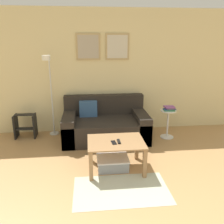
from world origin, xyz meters
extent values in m
cube|color=beige|center=(0.00, 3.57, 1.27)|extent=(5.60, 0.06, 2.55)
cube|color=tan|center=(-0.40, 3.52, 1.80)|extent=(0.49, 0.02, 0.53)
cube|color=#ADA38E|center=(-0.40, 3.51, 1.80)|extent=(0.42, 0.01, 0.46)
cube|color=tan|center=(0.19, 3.52, 1.80)|extent=(0.49, 0.02, 0.53)
cube|color=beige|center=(0.19, 3.51, 1.80)|extent=(0.42, 0.01, 0.46)
cube|color=#B2B79E|center=(-0.03, 1.24, 0.00)|extent=(1.27, 0.75, 0.01)
cube|color=#28231E|center=(-0.10, 3.00, 0.21)|extent=(1.67, 0.99, 0.42)
cube|color=#28231E|center=(-0.10, 3.40, 0.62)|extent=(1.67, 0.20, 0.40)
cube|color=#28231E|center=(-0.82, 3.00, 0.27)|extent=(0.24, 0.99, 0.54)
cube|color=#28231E|center=(0.61, 3.00, 0.27)|extent=(0.24, 0.99, 0.54)
cube|color=#335684|center=(-0.44, 3.23, 0.58)|extent=(0.36, 0.14, 0.32)
cube|color=#997047|center=(-0.04, 1.80, 0.46)|extent=(0.85, 0.64, 0.02)
cube|color=#997047|center=(-0.42, 1.52, 0.22)|extent=(0.06, 0.06, 0.45)
cube|color=#997047|center=(0.35, 1.52, 0.22)|extent=(0.06, 0.06, 0.45)
cube|color=#997047|center=(-0.42, 2.08, 0.22)|extent=(0.06, 0.06, 0.45)
cube|color=#997047|center=(0.35, 2.08, 0.22)|extent=(0.06, 0.06, 0.45)
cube|color=gray|center=(-0.09, 1.84, 0.08)|extent=(0.46, 0.40, 0.16)
cube|color=silver|center=(-0.09, 1.84, 0.17)|extent=(0.49, 0.42, 0.02)
cylinder|color=silver|center=(-1.17, 3.37, 0.01)|extent=(0.20, 0.20, 0.02)
cylinder|color=silver|center=(-1.17, 3.37, 0.83)|extent=(0.03, 0.03, 1.63)
cylinder|color=silver|center=(-1.17, 3.22, 1.65)|extent=(0.02, 0.31, 0.02)
cylinder|color=white|center=(-1.17, 3.07, 1.62)|extent=(0.15, 0.15, 0.09)
cylinder|color=white|center=(1.16, 2.94, 0.01)|extent=(0.27, 0.27, 0.01)
cylinder|color=white|center=(1.16, 2.94, 0.29)|extent=(0.04, 0.04, 0.55)
cylinder|color=white|center=(1.16, 2.94, 0.57)|extent=(0.32, 0.32, 0.02)
cube|color=#387F4C|center=(1.17, 2.93, 0.59)|extent=(0.23, 0.19, 0.02)
cube|color=#335199|center=(1.17, 2.92, 0.61)|extent=(0.24, 0.15, 0.01)
cube|color=#4C4C51|center=(1.18, 2.93, 0.63)|extent=(0.18, 0.18, 0.02)
cube|color=#8C4C93|center=(1.17, 2.94, 0.65)|extent=(0.20, 0.17, 0.03)
cube|color=black|center=(0.00, 1.76, 0.48)|extent=(0.04, 0.15, 0.02)
cube|color=black|center=(-0.08, 1.74, 0.47)|extent=(0.08, 0.15, 0.01)
cube|color=black|center=(-1.92, 3.25, 0.24)|extent=(0.03, 0.29, 0.48)
cube|color=black|center=(-1.53, 3.25, 0.24)|extent=(0.03, 0.29, 0.48)
cube|color=black|center=(-1.73, 3.20, 0.20)|extent=(0.35, 0.13, 0.02)
cube|color=black|center=(-1.73, 3.30, 0.47)|extent=(0.35, 0.13, 0.02)
camera|label=1|loc=(-0.44, -1.46, 1.92)|focal=38.00mm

